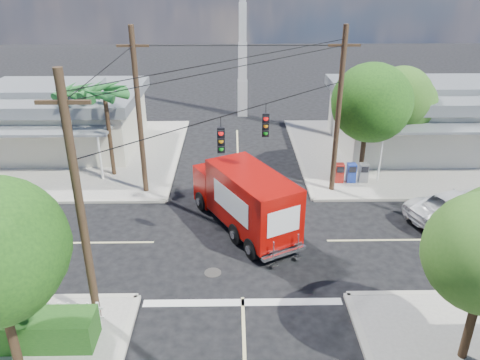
{
  "coord_description": "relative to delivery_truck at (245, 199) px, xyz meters",
  "views": [
    {
      "loc": [
        -0.34,
        -18.39,
        11.56
      ],
      "look_at": [
        0.0,
        2.0,
        2.2
      ],
      "focal_mm": 35.0,
      "sensor_mm": 36.0,
      "label": 1
    }
  ],
  "objects": [
    {
      "name": "palm_nw_front",
      "position": [
        -7.71,
        6.26,
        3.46
      ],
      "size": [
        3.01,
        3.08,
        5.59
      ],
      "color": "#422D1C",
      "rests_on": "sidewalk_nw"
    },
    {
      "name": "palm_nw_back",
      "position": [
        -9.71,
        7.76,
        3.09
      ],
      "size": [
        3.01,
        3.08,
        5.19
      ],
      "color": "#422D1C",
      "rests_on": "sidewalk_nw"
    },
    {
      "name": "delivery_truck",
      "position": [
        0.0,
        0.0,
        0.0
      ],
      "size": [
        5.23,
        7.31,
        3.11
      ],
      "color": "black",
      "rests_on": "ground"
    },
    {
      "name": "tree_ne_front",
      "position": [
        7.0,
        5.51,
        3.19
      ],
      "size": [
        4.21,
        4.14,
        6.66
      ],
      "color": "#422D1C",
      "rests_on": "sidewalk_ne"
    },
    {
      "name": "parked_car",
      "position": [
        10.6,
        0.45,
        -0.82
      ],
      "size": [
        5.94,
        4.14,
        1.51
      ],
      "primitive_type": "imported",
      "rotation": [
        0.0,
        0.0,
        1.9
      ],
      "color": "silver",
      "rests_on": "ground"
    },
    {
      "name": "utility_poles",
      "position": [
        -1.8,
        0.36,
        3.1
      ],
      "size": [
        12.0,
        10.68,
        9.0
      ],
      "color": "#473321",
      "rests_on": "ground"
    },
    {
      "name": "picket_fence",
      "position": [
        -8.01,
        -6.84,
        -0.9
      ],
      "size": [
        5.94,
        0.06,
        1.0
      ],
      "color": "silver",
      "rests_on": "sidewalk_sw"
    },
    {
      "name": "tree_ne_back",
      "position": [
        9.6,
        7.71,
        2.61
      ],
      "size": [
        3.77,
        3.66,
        5.82
      ],
      "color": "#422D1C",
      "rests_on": "sidewalk_ne"
    },
    {
      "name": "radio_tower",
      "position": [
        0.29,
        18.76,
        4.06
      ],
      "size": [
        0.8,
        0.8,
        17.0
      ],
      "color": "silver",
      "rests_on": "ground"
    },
    {
      "name": "building_ne",
      "position": [
        12.29,
        10.72,
        0.74
      ],
      "size": [
        11.8,
        10.2,
        4.5
      ],
      "color": "beige",
      "rests_on": "sidewalk_ne"
    },
    {
      "name": "sidewalk_ne",
      "position": [
        10.67,
        9.63,
        -1.51
      ],
      "size": [
        14.12,
        14.12,
        0.14
      ],
      "color": "gray",
      "rests_on": "ground"
    },
    {
      "name": "pedestrian",
      "position": [
        -7.54,
        -7.64,
        -0.56
      ],
      "size": [
        0.77,
        0.67,
        1.77
      ],
      "primitive_type": "imported",
      "rotation": [
        0.0,
        0.0,
        0.47
      ],
      "color": "beige",
      "rests_on": "sidewalk_sw"
    },
    {
      "name": "sidewalk_nw",
      "position": [
        -11.09,
        9.63,
        -1.51
      ],
      "size": [
        14.12,
        14.12,
        0.14
      ],
      "color": "gray",
      "rests_on": "ground"
    },
    {
      "name": "vending_boxes",
      "position": [
        6.29,
        4.96,
        -0.89
      ],
      "size": [
        1.9,
        0.5,
        1.1
      ],
      "color": "#A11C16",
      "rests_on": "sidewalk_ne"
    },
    {
      "name": "road_markings",
      "position": [
        -0.21,
        -2.72,
        -1.57
      ],
      "size": [
        32.0,
        32.0,
        0.01
      ],
      "color": "beige",
      "rests_on": "ground"
    },
    {
      "name": "building_nw",
      "position": [
        -12.21,
        11.22,
        0.64
      ],
      "size": [
        10.8,
        10.2,
        4.3
      ],
      "color": "beige",
      "rests_on": "sidewalk_nw"
    },
    {
      "name": "ground",
      "position": [
        -0.21,
        -1.24,
        -1.58
      ],
      "size": [
        120.0,
        120.0,
        0.0
      ],
      "primitive_type": "plane",
      "color": "black",
      "rests_on": "ground"
    },
    {
      "name": "hedge_sw",
      "position": [
        -8.21,
        -7.64,
        -0.89
      ],
      "size": [
        6.2,
        1.2,
        1.1
      ],
      "primitive_type": "cube",
      "color": "#1A4615",
      "rests_on": "sidewalk_sw"
    }
  ]
}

